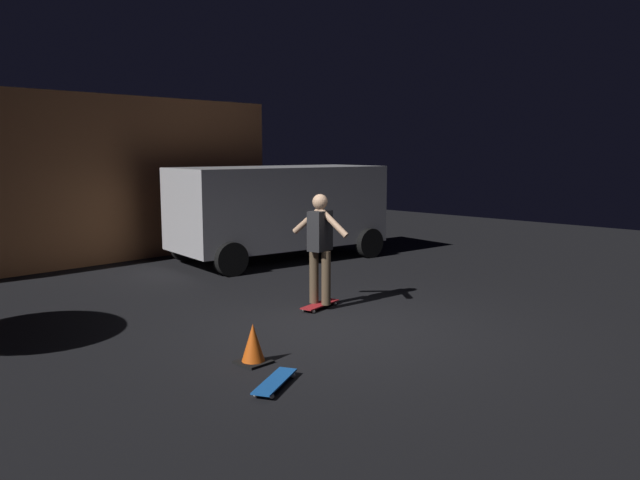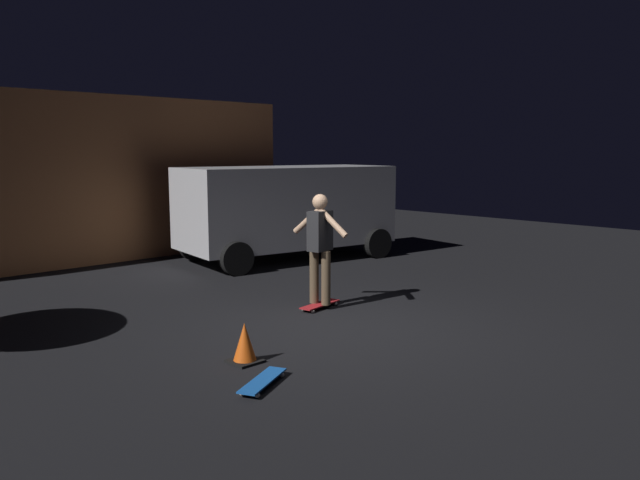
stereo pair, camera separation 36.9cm
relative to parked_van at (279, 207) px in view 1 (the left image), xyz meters
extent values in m
plane|color=black|center=(-3.14, -4.51, -1.16)|extent=(28.00, 28.00, 0.00)
cube|color=#C67A47|center=(-3.57, 4.18, 0.61)|extent=(10.08, 3.91, 3.54)
cube|color=#B2B2B7|center=(-0.01, 0.00, 0.02)|extent=(4.85, 2.63, 1.70)
cube|color=black|center=(2.24, -0.37, 0.37)|extent=(0.34, 1.73, 0.64)
cylinder|color=black|center=(1.88, 0.69, -0.83)|extent=(0.69, 0.32, 0.66)
cylinder|color=black|center=(1.55, -1.26, -0.83)|extent=(0.69, 0.32, 0.66)
cylinder|color=black|center=(-1.57, 1.26, -0.83)|extent=(0.69, 0.32, 0.66)
cylinder|color=black|center=(-1.90, -0.69, -0.83)|extent=(0.69, 0.32, 0.66)
cube|color=#AD1E23|center=(-2.51, -3.62, -1.10)|extent=(0.80, 0.33, 0.02)
sphere|color=silver|center=(-2.23, -3.48, -1.13)|extent=(0.05, 0.05, 0.05)
sphere|color=silver|center=(-2.20, -3.65, -1.13)|extent=(0.05, 0.05, 0.05)
sphere|color=silver|center=(-2.82, -3.59, -1.13)|extent=(0.05, 0.05, 0.05)
sphere|color=silver|center=(-2.79, -3.76, -1.13)|extent=(0.05, 0.05, 0.05)
cube|color=#1959B2|center=(-5.14, -5.50, -1.10)|extent=(0.79, 0.52, 0.02)
sphere|color=silver|center=(-4.91, -5.30, -1.13)|extent=(0.05, 0.05, 0.05)
sphere|color=silver|center=(-4.84, -5.45, -1.13)|extent=(0.05, 0.05, 0.05)
sphere|color=silver|center=(-5.45, -5.56, -1.13)|extent=(0.05, 0.05, 0.05)
sphere|color=silver|center=(-5.38, -5.71, -1.13)|extent=(0.05, 0.05, 0.05)
cylinder|color=brown|center=(-2.53, -3.51, -0.68)|extent=(0.14, 0.14, 0.82)
cylinder|color=brown|center=(-2.49, -3.73, -0.68)|extent=(0.14, 0.14, 0.82)
cube|color=#262628|center=(-2.51, -3.62, 0.03)|extent=(0.41, 0.28, 0.60)
sphere|color=tan|center=(-2.51, -3.62, 0.46)|extent=(0.23, 0.23, 0.23)
cylinder|color=tan|center=(-2.54, -3.40, 0.18)|extent=(0.18, 0.55, 0.46)
cylinder|color=tan|center=(-2.47, -3.84, 0.18)|extent=(0.18, 0.55, 0.46)
cube|color=black|center=(-4.83, -4.80, -1.15)|extent=(0.34, 0.34, 0.03)
cone|color=#EA5914|center=(-4.83, -4.80, -0.93)|extent=(0.28, 0.28, 0.46)
camera|label=1|loc=(-9.25, -10.06, 1.23)|focal=35.28mm
camera|label=2|loc=(-8.99, -10.32, 1.23)|focal=35.28mm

